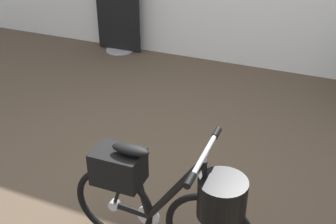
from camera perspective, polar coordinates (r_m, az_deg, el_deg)
The scene contains 2 objects.
ground_plane at distance 3.14m, azimuth -3.72°, elevation -9.39°, with size 8.20×8.20×0.00m, color brown.
folding_bike_foreground at distance 2.35m, azimuth -0.11°, elevation -11.64°, with size 1.10×0.53×0.78m.
Camera 1 is at (1.15, -2.18, 1.94)m, focal length 44.67 mm.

